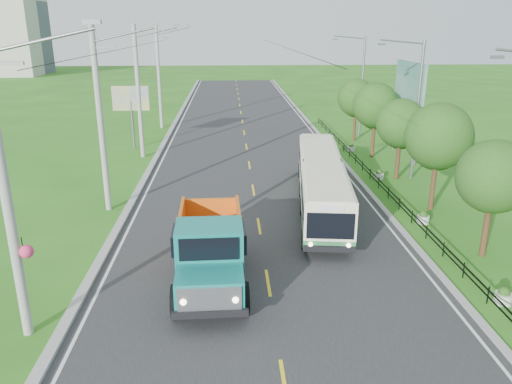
{
  "coord_description": "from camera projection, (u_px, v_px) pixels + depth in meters",
  "views": [
    {
      "loc": [
        -1.46,
        -17.79,
        9.77
      ],
      "look_at": [
        -0.16,
        5.91,
        1.9
      ],
      "focal_mm": 35.0,
      "sensor_mm": 36.0,
      "label": 1
    }
  ],
  "objects": [
    {
      "name": "pole_mid",
      "position": [
        139.0,
        92.0,
        37.88
      ],
      "size": [
        3.51,
        0.32,
        10.0
      ],
      "color": "gray",
      "rests_on": "ground"
    },
    {
      "name": "planter_far",
      "position": [
        351.0,
        148.0,
        41.22
      ],
      "size": [
        0.64,
        0.64,
        0.67
      ],
      "color": "silver",
      "rests_on": "ground"
    },
    {
      "name": "streetlight_far",
      "position": [
        361.0,
        83.0,
        45.56
      ],
      "size": [
        3.02,
        0.2,
        9.07
      ],
      "color": "slate",
      "rests_on": "ground"
    },
    {
      "name": "curb_left",
      "position": [
        155.0,
        159.0,
        38.57
      ],
      "size": [
        0.4,
        120.0,
        0.15
      ],
      "primitive_type": "cube",
      "color": "#9E9E99",
      "rests_on": "ground"
    },
    {
      "name": "planter_near",
      "position": [
        423.0,
        218.0,
        26.05
      ],
      "size": [
        0.64,
        0.64,
        0.67
      ],
      "color": "silver",
      "rests_on": "ground"
    },
    {
      "name": "edge_line_left",
      "position": [
        163.0,
        159.0,
        38.61
      ],
      "size": [
        0.12,
        120.0,
        0.0
      ],
      "primitive_type": "cube",
      "color": "silver",
      "rests_on": "road"
    },
    {
      "name": "pole_nearest",
      "position": [
        8.0,
        194.0,
        15.19
      ],
      "size": [
        3.51,
        0.44,
        10.0
      ],
      "color": "gray",
      "rests_on": "ground"
    },
    {
      "name": "billboard_right",
      "position": [
        409.0,
        88.0,
        37.92
      ],
      "size": [
        0.24,
        6.0,
        7.3
      ],
      "color": "slate",
      "rests_on": "ground"
    },
    {
      "name": "centre_dash",
      "position": [
        268.0,
        282.0,
        20.0
      ],
      "size": [
        0.12,
        2.2,
        0.0
      ],
      "primitive_type": "cube",
      "color": "yellow",
      "rests_on": "road"
    },
    {
      "name": "road",
      "position": [
        248.0,
        158.0,
        38.96
      ],
      "size": [
        14.0,
        120.0,
        0.02
      ],
      "primitive_type": "cube",
      "color": "#28282B",
      "rests_on": "ground"
    },
    {
      "name": "tree_fifth",
      "position": [
        376.0,
        108.0,
        38.4
      ],
      "size": [
        3.48,
        3.52,
        5.8
      ],
      "color": "#382314",
      "rests_on": "ground"
    },
    {
      "name": "edge_line_right",
      "position": [
        332.0,
        157.0,
        39.31
      ],
      "size": [
        0.12,
        120.0,
        0.0
      ],
      "primitive_type": "cube",
      "color": "silver",
      "rests_on": "road"
    },
    {
      "name": "tree_second",
      "position": [
        493.0,
        180.0,
        21.44
      ],
      "size": [
        3.18,
        3.26,
        5.3
      ],
      "color": "#382314",
      "rests_on": "ground"
    },
    {
      "name": "planter_front",
      "position": [
        503.0,
        296.0,
        18.47
      ],
      "size": [
        0.64,
        0.64,
        0.67
      ],
      "color": "silver",
      "rests_on": "ground"
    },
    {
      "name": "tree_third",
      "position": [
        438.0,
        139.0,
        26.98
      ],
      "size": [
        3.6,
        3.62,
        6.0
      ],
      "color": "#382314",
      "rests_on": "ground"
    },
    {
      "name": "tree_back",
      "position": [
        356.0,
        100.0,
        44.15
      ],
      "size": [
        3.3,
        3.36,
        5.5
      ],
      "color": "#382314",
      "rests_on": "ground"
    },
    {
      "name": "curb_right",
      "position": [
        339.0,
        157.0,
        39.32
      ],
      "size": [
        0.3,
        120.0,
        0.1
      ],
      "primitive_type": "cube",
      "color": "#9E9E99",
      "rests_on": "ground"
    },
    {
      "name": "streetlight_mid",
      "position": [
        415.0,
        106.0,
        32.29
      ],
      "size": [
        3.02,
        0.2,
        9.07
      ],
      "color": "slate",
      "rests_on": "ground"
    },
    {
      "name": "ground",
      "position": [
        268.0,
        283.0,
        20.01
      ],
      "size": [
        240.0,
        240.0,
        0.0
      ],
      "primitive_type": "plane",
      "color": "#2A6718",
      "rests_on": "ground"
    },
    {
      "name": "pole_far",
      "position": [
        159.0,
        77.0,
        49.26
      ],
      "size": [
        3.51,
        0.32,
        10.0
      ],
      "color": "gray",
      "rests_on": "ground"
    },
    {
      "name": "dump_truck",
      "position": [
        210.0,
        246.0,
        19.49
      ],
      "size": [
        2.87,
        6.98,
        2.9
      ],
      "rotation": [
        0.0,
        0.0,
        0.02
      ],
      "color": "#147A73",
      "rests_on": "ground"
    },
    {
      "name": "bus",
      "position": [
        321.0,
        180.0,
        27.93
      ],
      "size": [
        3.97,
        14.26,
        2.72
      ],
      "rotation": [
        0.0,
        0.0,
        -0.12
      ],
      "color": "#2C6F3F",
      "rests_on": "ground"
    },
    {
      "name": "pole_near",
      "position": [
        101.0,
        119.0,
        26.51
      ],
      "size": [
        3.51,
        0.32,
        10.0
      ],
      "color": "gray",
      "rests_on": "ground"
    },
    {
      "name": "planter_mid",
      "position": [
        379.0,
        175.0,
        33.64
      ],
      "size": [
        0.64,
        0.64,
        0.67
      ],
      "color": "silver",
      "rests_on": "ground"
    },
    {
      "name": "billboard_left",
      "position": [
        131.0,
        102.0,
        41.05
      ],
      "size": [
        3.0,
        0.2,
        5.2
      ],
      "color": "slate",
      "rests_on": "ground"
    },
    {
      "name": "tree_fourth",
      "position": [
        401.0,
        126.0,
        32.8
      ],
      "size": [
        3.24,
        3.31,
        5.4
      ],
      "color": "#382314",
      "rests_on": "ground"
    },
    {
      "name": "railing_right",
      "position": [
        370.0,
        175.0,
        33.6
      ],
      "size": [
        0.04,
        40.0,
        0.6
      ],
      "primitive_type": "cube",
      "color": "black",
      "rests_on": "ground"
    }
  ]
}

